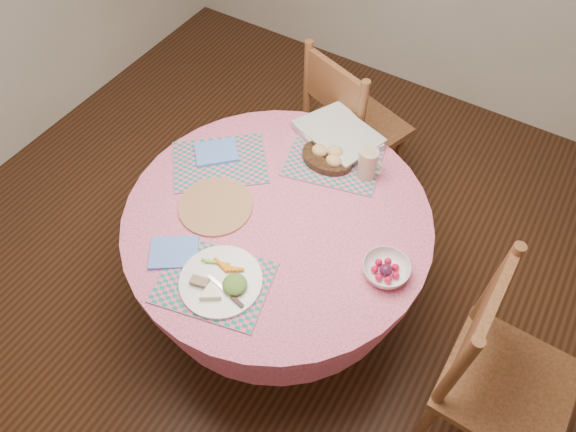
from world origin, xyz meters
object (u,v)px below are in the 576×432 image
at_px(dinner_plate, 221,282).
at_px(latte_mug, 368,164).
at_px(fruit_bowl, 386,270).
at_px(wicker_trivet, 216,206).
at_px(chair_back, 349,125).
at_px(bread_bowl, 328,156).
at_px(dining_table, 278,242).
at_px(chair_right, 495,372).

relative_size(dinner_plate, latte_mug, 2.21).
bearing_deg(dinner_plate, fruit_bowl, 36.08).
bearing_deg(wicker_trivet, chair_back, 81.68).
distance_m(chair_back, bread_bowl, 0.57).
bearing_deg(dining_table, wicker_trivet, -157.72).
height_order(chair_back, bread_bowl, chair_back).
bearing_deg(chair_back, dining_table, 115.19).
bearing_deg(chair_right, chair_back, 51.06).
distance_m(dinner_plate, bread_bowl, 0.73).
xyz_separation_m(dinner_plate, latte_mug, (0.21, 0.75, 0.05)).
height_order(dining_table, chair_right, chair_right).
bearing_deg(dinner_plate, chair_back, 94.32).
distance_m(dinner_plate, latte_mug, 0.78).
xyz_separation_m(wicker_trivet, dinner_plate, (0.23, -0.28, 0.01)).
relative_size(dining_table, dinner_plate, 4.11).
height_order(dining_table, fruit_bowl, fruit_bowl).
bearing_deg(chair_back, fruit_bowl, 142.25).
bearing_deg(wicker_trivet, chair_right, 2.16).
distance_m(chair_right, wicker_trivet, 1.24).
height_order(chair_back, wicker_trivet, chair_back).
distance_m(chair_back, dinner_plate, 1.25).
xyz_separation_m(chair_right, chair_back, (-1.07, 0.90, -0.01)).
xyz_separation_m(wicker_trivet, fruit_bowl, (0.71, 0.08, 0.02)).
xyz_separation_m(chair_right, bread_bowl, (-0.95, 0.41, 0.26)).
height_order(chair_right, bread_bowl, chair_right).
bearing_deg(dining_table, chair_back, 96.38).
distance_m(chair_back, wicker_trivet, 0.99).
xyz_separation_m(wicker_trivet, latte_mug, (0.44, 0.47, 0.07)).
xyz_separation_m(bread_bowl, fruit_bowl, (0.45, -0.38, -0.01)).
height_order(dining_table, chair_back, chair_back).
bearing_deg(fruit_bowl, wicker_trivet, -173.92).
relative_size(chair_right, dinner_plate, 3.35).
xyz_separation_m(chair_back, bread_bowl, (0.12, -0.49, 0.27)).
bearing_deg(fruit_bowl, dining_table, 177.65).
bearing_deg(latte_mug, wicker_trivet, -133.10).
distance_m(chair_right, chair_back, 1.40).
relative_size(wicker_trivet, dinner_plate, 1.00).
distance_m(wicker_trivet, latte_mug, 0.65).
relative_size(dinner_plate, fruit_bowl, 1.54).
xyz_separation_m(dining_table, fruit_bowl, (0.48, -0.02, 0.22)).
distance_m(wicker_trivet, fruit_bowl, 0.72).
relative_size(chair_right, latte_mug, 7.38).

